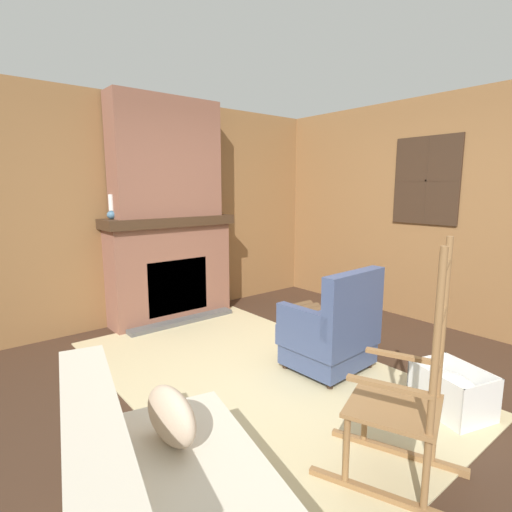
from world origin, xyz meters
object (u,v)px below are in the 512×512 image
armchair (332,333)px  oil_lamp_vase (112,210)px  firewood_stack (306,310)px  laundry_basket (452,391)px  storage_case (181,210)px  sofa_segment (163,510)px  rocking_chair (403,406)px

armchair → oil_lamp_vase: (-2.25, -1.08, 1.02)m
firewood_stack → laundry_basket: laundry_basket is taller
laundry_basket → storage_case: size_ratio=2.58×
armchair → laundry_basket: armchair is taller
armchair → sofa_segment: size_ratio=0.67×
oil_lamp_vase → sofa_segment: (3.04, -0.95, -1.07)m
armchair → storage_case: 2.46m
storage_case → sofa_segment: 3.68m
rocking_chair → storage_case: storage_case is taller
storage_case → sofa_segment: size_ratio=0.16×
storage_case → laundry_basket: bearing=6.6°
armchair → laundry_basket: (0.99, 0.15, -0.18)m
oil_lamp_vase → storage_case: size_ratio=1.21×
laundry_basket → storage_case: bearing=-173.4°
oil_lamp_vase → rocking_chair: bearing=5.3°
armchair → sofa_segment: 2.17m
oil_lamp_vase → storage_case: 0.85m
oil_lamp_vase → sofa_segment: oil_lamp_vase is taller
oil_lamp_vase → storage_case: bearing=90.0°
rocking_chair → firewood_stack: rocking_chair is taller
laundry_basket → sofa_segment: (-0.20, -2.17, 0.13)m
rocking_chair → storage_case: size_ratio=6.05×
armchair → rocking_chair: size_ratio=0.69×
rocking_chair → oil_lamp_vase: bearing=-16.4°
rocking_chair → sofa_segment: size_ratio=0.98×
firewood_stack → sofa_segment: (2.03, -3.00, 0.23)m
armchair → storage_case: storage_case is taller
armchair → sofa_segment: (0.79, -2.02, -0.05)m
firewood_stack → storage_case: (-1.01, -1.21, 1.27)m
rocking_chair → laundry_basket: size_ratio=2.34×
oil_lamp_vase → storage_case: oil_lamp_vase is taller
rocking_chair → storage_case: bearing=-30.7°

